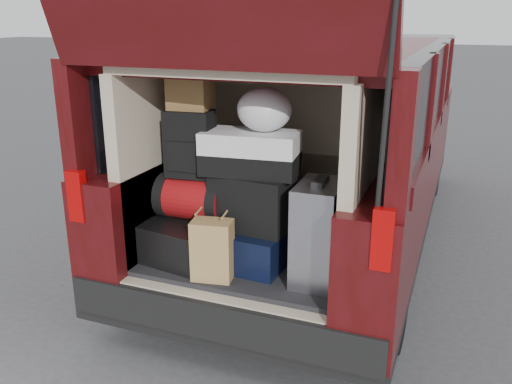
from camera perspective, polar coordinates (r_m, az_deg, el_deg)
ground at (r=3.54m, az=-1.64°, el=-16.31°), size 80.00×80.00×0.00m
minivan at (r=4.81m, az=6.93°, el=4.89°), size 1.90×5.35×2.77m
load_floor at (r=3.61m, az=0.05°, el=-10.41°), size 1.24×1.05×0.55m
black_hardshell at (r=3.47m, az=-6.79°, el=-4.56°), size 0.53×0.66×0.24m
navy_hardshell at (r=3.35m, az=-0.08°, el=-5.37°), size 0.46×0.55×0.23m
silver_roller at (r=3.07m, az=6.58°, el=-4.28°), size 0.25×0.39×0.58m
kraft_bag at (r=3.11m, az=-4.62°, el=-6.12°), size 0.25×0.18×0.35m
red_duffel at (r=3.36m, az=-6.66°, el=-0.59°), size 0.42×0.28×0.27m
black_soft_case at (r=3.22m, az=-0.44°, el=-1.00°), size 0.49×0.32×0.33m
backpack at (r=3.28m, az=-6.96°, el=5.06°), size 0.30×0.20×0.40m
twotone_duffel at (r=3.16m, az=-0.60°, el=4.15°), size 0.58×0.34×0.25m
grocery_sack_lower at (r=3.28m, az=-6.92°, el=10.55°), size 0.26×0.22×0.22m
plastic_bag_center at (r=3.11m, az=0.89°, el=8.66°), size 0.34×0.33×0.25m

